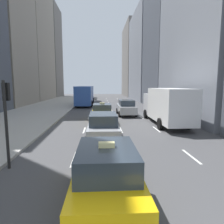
{
  "coord_description": "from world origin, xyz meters",
  "views": [
    {
      "loc": [
        1.04,
        -1.01,
        3.4
      ],
      "look_at": [
        1.85,
        12.82,
        1.55
      ],
      "focal_mm": 32.0,
      "sensor_mm": 36.0,
      "label": 1
    }
  ],
  "objects_px": {
    "traffic_light_pole": "(6,110)",
    "box_truck": "(166,105)",
    "sedan_black_near": "(103,127)",
    "city_bus": "(85,95)",
    "taxi_lead": "(102,113)",
    "taxi_second": "(106,174)",
    "sedan_silver_behind": "(126,107)"
  },
  "relations": [
    {
      "from": "traffic_light_pole",
      "to": "box_truck",
      "type": "bearing_deg",
      "value": 42.88
    },
    {
      "from": "sedan_black_near",
      "to": "city_bus",
      "type": "relative_size",
      "value": 0.38
    },
    {
      "from": "taxi_lead",
      "to": "box_truck",
      "type": "bearing_deg",
      "value": -12.04
    },
    {
      "from": "sedan_black_near",
      "to": "box_truck",
      "type": "distance_m",
      "value": 7.68
    },
    {
      "from": "box_truck",
      "to": "city_bus",
      "type": "bearing_deg",
      "value": 114.91
    },
    {
      "from": "city_bus",
      "to": "traffic_light_pole",
      "type": "relative_size",
      "value": 3.23
    },
    {
      "from": "taxi_second",
      "to": "traffic_light_pole",
      "type": "distance_m",
      "value": 5.06
    },
    {
      "from": "taxi_lead",
      "to": "taxi_second",
      "type": "relative_size",
      "value": 1.0
    },
    {
      "from": "box_truck",
      "to": "sedan_black_near",
      "type": "bearing_deg",
      "value": -137.2
    },
    {
      "from": "box_truck",
      "to": "traffic_light_pole",
      "type": "bearing_deg",
      "value": -137.12
    },
    {
      "from": "taxi_second",
      "to": "city_bus",
      "type": "distance_m",
      "value": 29.88
    },
    {
      "from": "sedan_black_near",
      "to": "box_truck",
      "type": "height_order",
      "value": "box_truck"
    },
    {
      "from": "box_truck",
      "to": "taxi_lead",
      "type": "bearing_deg",
      "value": 167.96
    },
    {
      "from": "city_bus",
      "to": "sedan_silver_behind",
      "type": "bearing_deg",
      "value": -65.98
    },
    {
      "from": "sedan_silver_behind",
      "to": "box_truck",
      "type": "distance_m",
      "value": 6.24
    },
    {
      "from": "taxi_lead",
      "to": "city_bus",
      "type": "distance_m",
      "value": 17.17
    },
    {
      "from": "taxi_second",
      "to": "box_truck",
      "type": "xyz_separation_m",
      "value": [
        5.6,
        11.63,
        0.83
      ]
    },
    {
      "from": "sedan_black_near",
      "to": "taxi_second",
      "type": "bearing_deg",
      "value": -90.0
    },
    {
      "from": "taxi_lead",
      "to": "taxi_second",
      "type": "bearing_deg",
      "value": -90.0
    },
    {
      "from": "taxi_lead",
      "to": "sedan_black_near",
      "type": "xyz_separation_m",
      "value": [
        -0.0,
        -6.38,
        0.01
      ]
    },
    {
      "from": "taxi_second",
      "to": "box_truck",
      "type": "distance_m",
      "value": 12.93
    },
    {
      "from": "traffic_light_pole",
      "to": "taxi_second",
      "type": "bearing_deg",
      "value": -34.94
    },
    {
      "from": "sedan_black_near",
      "to": "city_bus",
      "type": "height_order",
      "value": "city_bus"
    },
    {
      "from": "taxi_second",
      "to": "city_bus",
      "type": "relative_size",
      "value": 0.38
    },
    {
      "from": "box_truck",
      "to": "taxi_second",
      "type": "bearing_deg",
      "value": -115.72
    },
    {
      "from": "city_bus",
      "to": "box_truck",
      "type": "distance_m",
      "value": 19.97
    },
    {
      "from": "taxi_lead",
      "to": "box_truck",
      "type": "height_order",
      "value": "box_truck"
    },
    {
      "from": "city_bus",
      "to": "taxi_lead",
      "type": "bearing_deg",
      "value": -80.56
    },
    {
      "from": "box_truck",
      "to": "traffic_light_pole",
      "type": "height_order",
      "value": "traffic_light_pole"
    },
    {
      "from": "taxi_lead",
      "to": "sedan_silver_behind",
      "type": "height_order",
      "value": "taxi_lead"
    },
    {
      "from": "sedan_black_near",
      "to": "sedan_silver_behind",
      "type": "distance_m",
      "value": 11.06
    },
    {
      "from": "sedan_black_near",
      "to": "box_truck",
      "type": "xyz_separation_m",
      "value": [
        5.6,
        5.19,
        0.82
      ]
    }
  ]
}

